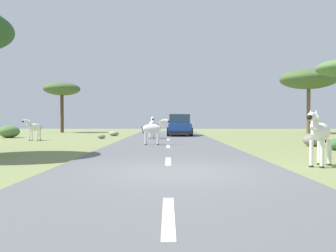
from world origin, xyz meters
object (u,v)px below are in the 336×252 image
zebra_0 (151,125)px  tree_5 (61,89)px  car_0 (178,126)px  zebra_3 (152,129)px  tree_2 (307,79)px  bush_0 (336,144)px  bush_1 (8,132)px  rock_2 (100,137)px  rock_3 (311,140)px  zebra_1 (318,133)px  rock_0 (113,133)px  zebra_2 (32,127)px

zebra_0 → tree_5: tree_5 is taller
car_0 → tree_5: (-12.18, 8.36, 3.71)m
zebra_3 → tree_2: size_ratio=0.23×
zebra_3 → tree_5: (-10.50, 19.38, 3.70)m
tree_2 → zebra_0: bearing=-145.1°
bush_0 → bush_1: bearing=150.5°
zebra_0 → rock_2: size_ratio=2.91×
bush_1 → rock_3: size_ratio=1.76×
tree_2 → rock_3: size_ratio=7.29×
car_0 → bush_1: car_0 is taller
zebra_0 → zebra_1: (5.31, -14.24, -0.02)m
zebra_3 → rock_3: (7.92, -0.23, -0.57)m
tree_2 → rock_0: (-18.35, -5.30, -5.12)m
bush_1 → car_0: bearing=12.4°
zebra_1 → zebra_3: bearing=-18.3°
zebra_1 → zebra_3: (-4.95, 7.89, -0.08)m
car_0 → rock_3: car_0 is taller
zebra_0 → rock_3: 10.59m
bush_0 → rock_3: size_ratio=0.95×
zebra_0 → bush_1: 10.86m
zebra_3 → car_0: size_ratio=0.33×
zebra_3 → bush_1: size_ratio=0.95×
zebra_3 → tree_5: bearing=-149.0°
rock_2 → rock_3: rock_3 is taller
tree_2 → rock_0: bearing=-163.9°
rock_2 → rock_0: bearing=88.2°
zebra_2 → car_0: 11.44m
zebra_2 → bush_0: size_ratio=1.71×
tree_2 → bush_0: size_ratio=7.66×
bush_1 → rock_0: size_ratio=1.75×
car_0 → bush_1: 13.02m
zebra_0 → car_0: 5.10m
bush_0 → rock_2: bearing=141.9°
rock_3 → tree_2: bearing=68.6°
zebra_3 → zebra_1: bearing=34.7°
tree_2 → rock_2: tree_2 is taller
zebra_0 → rock_0: size_ratio=1.86×
zebra_1 → bush_0: (3.10, 5.32, -0.69)m
tree_5 → zebra_1: bearing=-60.5°
zebra_3 → rock_0: size_ratio=1.66×
zebra_1 → tree_2: bearing=-71.7°
tree_5 → rock_0: tree_5 is taller
zebra_3 → rock_3: size_ratio=1.67×
zebra_1 → zebra_2: (-12.80, 12.58, -0.10)m
car_0 → rock_3: size_ratio=5.03×
rock_0 → tree_2: bearing=16.1°
zebra_3 → tree_5: size_ratio=0.27×
zebra_0 → zebra_1: 15.19m
bush_0 → rock_0: bush_0 is taller
tree_2 → rock_3: tree_2 is taller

